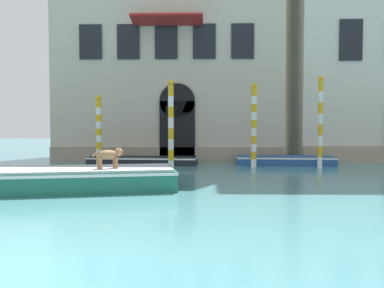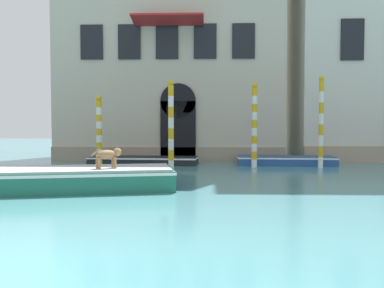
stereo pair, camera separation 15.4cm
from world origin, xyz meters
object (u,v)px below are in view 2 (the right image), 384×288
Objects in this scene: boat_moored_far at (285,160)px; mooring_pole_2 at (321,122)px; boat_foreground at (73,178)px; mooring_pole_3 at (254,125)px; mooring_pole_4 at (171,125)px; mooring_pole_0 at (99,132)px; boat_moored_near_palazzo at (144,160)px; dog_on_deck at (108,155)px.

mooring_pole_2 is (1.33, -1.43, 1.94)m from boat_moored_far.
mooring_pole_3 is (6.38, 6.73, 1.68)m from boat_foreground.
mooring_pole_0 is at bearing 173.40° from mooring_pole_4.
mooring_pole_4 reaches higher than boat_moored_far.
boat_moored_near_palazzo is 3.39m from mooring_pole_0.
mooring_pole_4 is (2.54, 5.01, 1.64)m from boat_foreground.
boat_foreground is at bearing -133.47° from mooring_pole_3.
boat_foreground is 1.30× the size of boat_moored_far.
mooring_pole_4 is (1.69, -3.00, 1.79)m from boat_moored_near_palazzo.
boat_moored_near_palazzo is (0.85, 8.01, -0.15)m from boat_foreground.
dog_on_deck is (1.12, -0.11, 0.73)m from boat_foreground.
mooring_pole_2 is at bearing 4.35° from dog_on_deck.
dog_on_deck is 0.21× the size of mooring_pole_4.
mooring_pole_0 is (-0.72, 5.39, 1.33)m from boat_foreground.
mooring_pole_0 is 3.30m from mooring_pole_4.
boat_moored_near_palazzo is at bearing -176.95° from boat_moored_far.
mooring_pole_0 is (-1.83, 5.50, 0.60)m from dog_on_deck.
mooring_pole_4 reaches higher than boat_moored_near_palazzo.
boat_foreground is 1.62× the size of mooring_pole_4.
mooring_pole_4 is (-6.91, -1.49, -0.17)m from mooring_pole_2.
mooring_pole_0 is at bearing -160.28° from boat_moored_far.
mooring_pole_3 reaches higher than dog_on_deck.
mooring_pole_0 reaches higher than boat_moored_far.
mooring_pole_4 is at bearing -167.83° from mooring_pole_2.
dog_on_deck is 0.25× the size of mooring_pole_0.
boat_moored_far is at bearing 33.04° from boat_foreground.
mooring_pole_4 is at bearing 40.37° from dog_on_deck.
dog_on_deck is 0.14× the size of boat_moored_near_palazzo.
mooring_pole_0 is at bearing -169.31° from mooring_pole_3.
boat_foreground is 11.35m from boat_moored_far.
mooring_pole_0 reaches higher than boat_foreground.
boat_foreground is at bearing -82.43° from mooring_pole_0.
mooring_pole_2 is at bearing -4.21° from mooring_pole_3.
mooring_pole_3 is (7.09, 1.34, 0.35)m from mooring_pole_0.
mooring_pole_2 is at bearing 23.23° from boat_foreground.
mooring_pole_2 is at bearing 6.25° from mooring_pole_0.
mooring_pole_4 reaches higher than mooring_pole_0.
boat_moored_far is 9.31m from mooring_pole_0.
boat_foreground is 1.13× the size of boat_moored_near_palazzo.
dog_on_deck is at bearing -105.54° from mooring_pole_4.
dog_on_deck is 5.83m from mooring_pole_0.
boat_moored_near_palazzo is at bearing 170.06° from mooring_pole_2.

